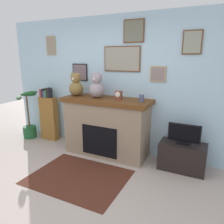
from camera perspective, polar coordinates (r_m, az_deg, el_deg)
ground_plane at (r=3.12m, az=-14.63°, el=-22.50°), size 12.00×12.00×0.00m
back_wall at (r=4.23m, az=2.05°, el=7.09°), size 5.20×0.15×2.60m
fireplace at (r=4.13m, az=-1.40°, el=-3.81°), size 1.68×0.66×1.10m
bookshelf at (r=5.07m, az=-16.39°, el=-1.16°), size 0.41×0.16×1.19m
potted_plant at (r=5.37m, az=-21.17°, el=-2.50°), size 0.54×0.56×1.12m
tv_stand at (r=3.86m, az=18.09°, el=-11.15°), size 0.75×0.40×0.46m
television at (r=3.71m, az=18.56°, el=-5.71°), size 0.52×0.14×0.34m
area_rug at (r=3.60m, az=-8.85°, el=-16.62°), size 1.49×1.14×0.01m
candle_jar at (r=3.70m, az=7.85°, el=3.62°), size 0.09×0.09×0.13m
mantel_clock at (r=3.85m, az=1.74°, el=4.44°), size 0.12×0.09×0.16m
teddy_bear_grey at (r=4.28m, az=-9.50°, el=6.95°), size 0.28×0.28×0.45m
teddy_bear_tan at (r=4.03m, az=-4.08°, el=6.76°), size 0.29×0.29×0.47m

